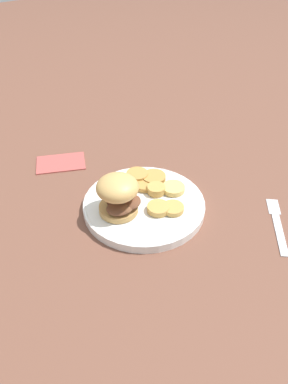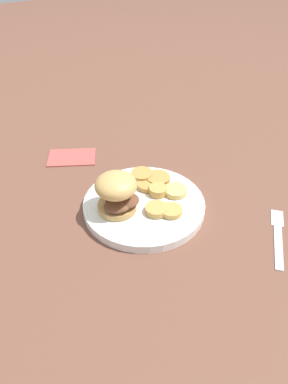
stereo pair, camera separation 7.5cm
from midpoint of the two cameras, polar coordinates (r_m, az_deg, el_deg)
The scene contains 12 objects.
ground_plane at distance 0.78m, azimuth -2.76°, elevation -2.67°, with size 4.00×4.00×0.00m, color brown.
dinner_plate at distance 0.77m, azimuth -2.78°, elevation -2.06°, with size 0.25×0.25×0.02m.
sandwich at distance 0.72m, azimuth -6.87°, elevation -0.55°, with size 0.09×0.09×0.08m.
potato_round_0 at distance 0.79m, azimuth -0.86°, elevation 0.31°, with size 0.04×0.04×0.02m, color tan.
potato_round_1 at distance 0.74m, azimuth -0.70°, elevation -2.60°, with size 0.04×0.04×0.01m, color tan.
potato_round_2 at distance 0.74m, azimuth 1.57°, elevation -2.61°, with size 0.04×0.04×0.01m, color tan.
potato_round_3 at distance 0.81m, azimuth -2.51°, elevation 1.05°, with size 0.05×0.05×0.01m, color #BC8942.
potato_round_4 at distance 0.79m, azimuth 1.82°, elevation 0.47°, with size 0.05×0.05×0.01m, color #DBB766.
potato_round_5 at distance 0.83m, azimuth -3.65°, elevation 2.44°, with size 0.05×0.05×0.01m, color #BC8942.
potato_round_6 at distance 0.82m, azimuth -1.10°, elevation 2.10°, with size 0.05×0.05×0.01m, color #BC8942.
fork at distance 0.78m, azimuth 17.13°, elevation -4.85°, with size 0.13×0.12×0.00m.
napkin at distance 0.94m, azimuth -14.84°, elevation 4.30°, with size 0.12×0.08×0.01m, color #B24C47.
Camera 1 is at (-0.48, 0.34, 0.52)m, focal length 35.00 mm.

